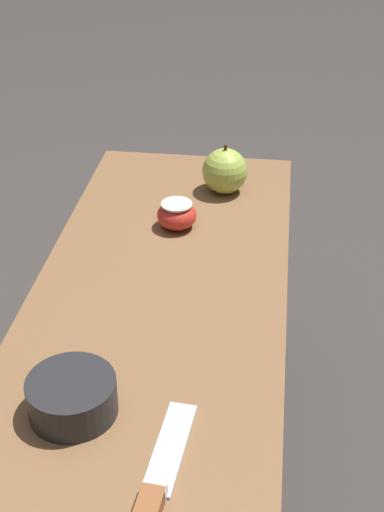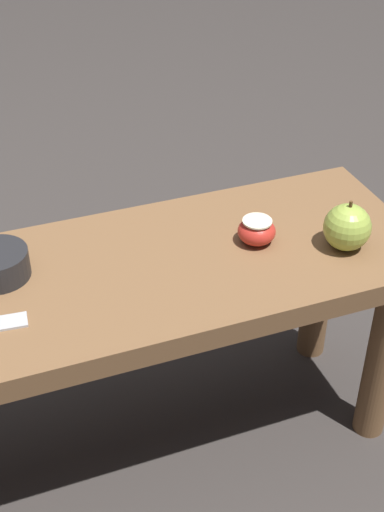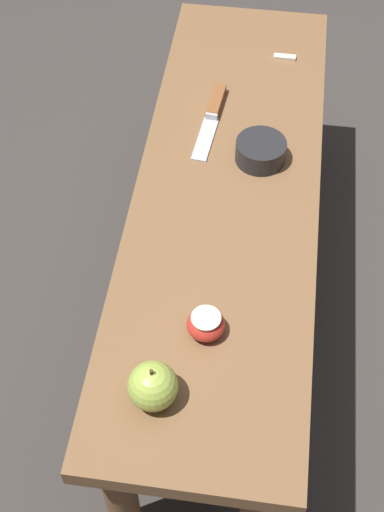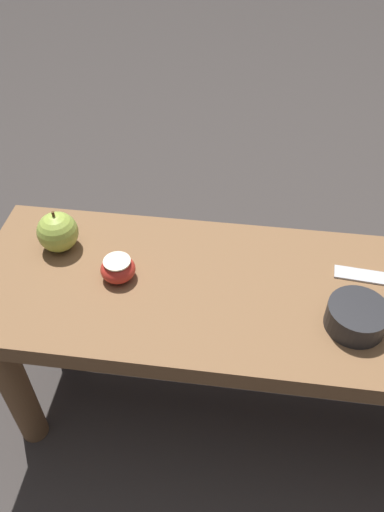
% 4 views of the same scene
% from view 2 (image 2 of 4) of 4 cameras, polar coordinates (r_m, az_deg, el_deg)
% --- Properties ---
extents(ground_plane, '(8.00, 8.00, 0.00)m').
position_cam_2_polar(ground_plane, '(1.43, -8.68, -15.75)').
color(ground_plane, '#383330').
extents(wooden_bench, '(1.23, 0.36, 0.42)m').
position_cam_2_polar(wooden_bench, '(1.18, -10.20, -4.98)').
color(wooden_bench, brown).
rests_on(wooden_bench, ground_plane).
extents(apple_whole, '(0.08, 0.08, 0.09)m').
position_cam_2_polar(apple_whole, '(1.20, 12.32, 2.27)').
color(apple_whole, '#9EB747').
rests_on(apple_whole, wooden_bench).
extents(apple_cut, '(0.06, 0.06, 0.04)m').
position_cam_2_polar(apple_cut, '(1.20, 5.29, 1.90)').
color(apple_cut, red).
rests_on(apple_cut, wooden_bench).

